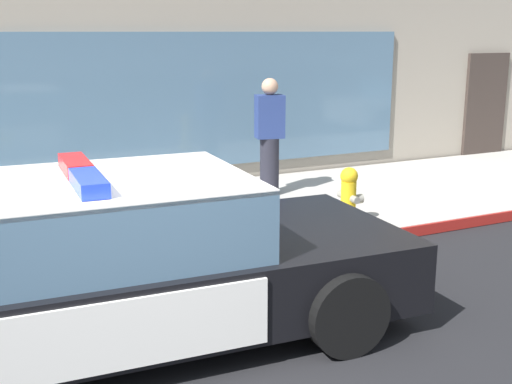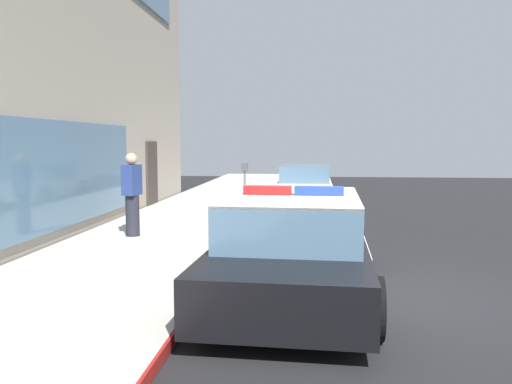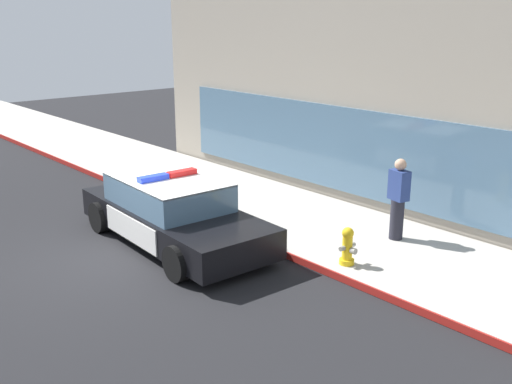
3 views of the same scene
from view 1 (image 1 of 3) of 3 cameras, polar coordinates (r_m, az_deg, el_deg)
The scene contains 5 objects.
sidewalk at distance 8.37m, azimuth -17.25°, elevation -3.75°, with size 48.00×3.41×0.15m, color #B2ADA3.
curb_red_paint at distance 6.76m, azimuth -14.99°, elevation -7.80°, with size 28.80×0.04×0.14m, color maroon.
police_cruiser at distance 5.47m, azimuth -12.97°, elevation -6.11°, with size 5.06×2.31×1.49m.
fire_hydrant at distance 8.25m, azimuth 8.06°, elevation -0.41°, with size 0.34×0.39×0.73m.
pedestrian_on_sidewalk at distance 9.57m, azimuth 1.19°, elevation 4.81°, with size 0.45×0.34×1.71m.
Camera 1 is at (-1.06, -3.77, 2.51)m, focal length 46.05 mm.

